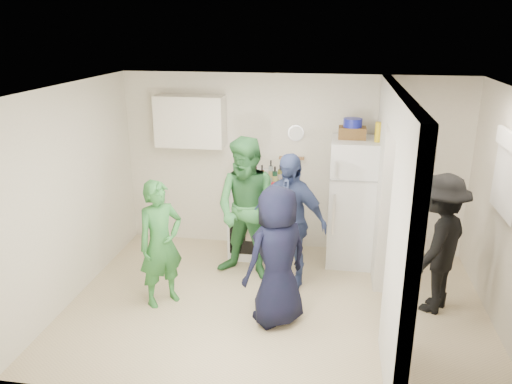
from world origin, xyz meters
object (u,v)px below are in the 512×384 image
person_navy (277,257)px  person_green_center (249,210)px  wicker_basket (352,133)px  person_denim (288,221)px  yellow_cup_stack_top (379,132)px  blue_bowl (353,123)px  person_nook (438,244)px  stove (260,220)px  fridge (355,202)px  person_green_left (161,244)px

person_navy → person_green_center: bearing=-106.0°
wicker_basket → person_denim: bearing=-130.4°
yellow_cup_stack_top → person_green_center: 1.90m
blue_bowl → person_nook: blue_bowl is taller
blue_bowl → person_green_center: size_ratio=0.13×
wicker_basket → yellow_cup_stack_top: (0.32, -0.15, 0.05)m
yellow_cup_stack_top → person_nook: size_ratio=0.16×
stove → blue_bowl: bearing=1.0°
yellow_cup_stack_top → person_navy: 2.16m
stove → wicker_basket: bearing=1.0°
fridge → person_navy: bearing=-117.3°
fridge → person_nook: 1.40m
stove → person_navy: bearing=-75.3°
fridge → yellow_cup_stack_top: (0.22, -0.10, 0.98)m
wicker_basket → person_green_left: bearing=-144.4°
fridge → person_green_left: (-2.21, -1.46, -0.11)m
stove → blue_bowl: size_ratio=4.20×
fridge → blue_bowl: size_ratio=7.15×
wicker_basket → person_green_left: wicker_basket is taller
person_nook → person_denim: bearing=-67.2°
stove → person_denim: 1.02m
fridge → wicker_basket: 0.94m
person_green_left → person_navy: 1.37m
yellow_cup_stack_top → person_green_center: (-1.56, -0.57, -0.92)m
stove → wicker_basket: size_ratio=2.88×
wicker_basket → blue_bowl: 0.13m
wicker_basket → stove: bearing=-179.0°
stove → person_green_center: size_ratio=0.55×
person_green_center → stove: bearing=100.5°
fridge → person_nook: (0.88, -1.09, -0.05)m
stove → fridge: fridge is taller
fridge → wicker_basket: (-0.10, 0.05, 0.93)m
yellow_cup_stack_top → person_green_left: yellow_cup_stack_top is taller
fridge → blue_bowl: 1.07m
person_nook → stove: bearing=-84.7°
person_denim → person_green_center: bearing=-173.5°
person_green_center → fridge: bearing=40.4°
wicker_basket → person_navy: 2.12m
yellow_cup_stack_top → person_navy: size_ratio=0.16×
person_denim → wicker_basket: bearing=70.5°
stove → person_navy: (0.44, -1.68, 0.28)m
person_green_center → person_denim: person_green_center is taller
fridge → person_green_center: (-1.34, -0.67, 0.06)m
person_navy → blue_bowl: bearing=-156.0°
person_green_left → person_green_center: size_ratio=0.82×
blue_bowl → person_green_center: bearing=-149.9°
blue_bowl → person_denim: (-0.72, -0.85, -1.07)m
stove → person_nook: bearing=-27.3°
wicker_basket → blue_bowl: bearing=0.0°
person_navy → person_nook: bearing=155.7°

